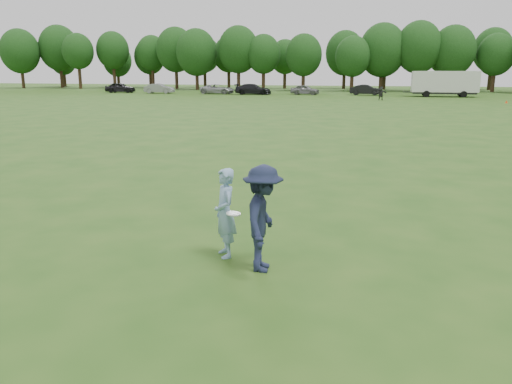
# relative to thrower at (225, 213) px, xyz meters

# --- Properties ---
(ground) EXTENTS (200.00, 200.00, 0.00)m
(ground) POSITION_rel_thrower_xyz_m (0.44, 0.08, -0.85)
(ground) COLOR #244D15
(ground) RESTS_ON ground
(thrower) EXTENTS (0.67, 0.74, 1.70)m
(thrower) POSITION_rel_thrower_xyz_m (0.00, 0.00, 0.00)
(thrower) COLOR #7FA3C5
(thrower) RESTS_ON ground
(defender) EXTENTS (0.78, 1.27, 1.89)m
(defender) POSITION_rel_thrower_xyz_m (0.84, -0.49, 0.10)
(defender) COLOR #1A213A
(defender) RESTS_ON ground
(player_far_d) EXTENTS (1.49, 0.67, 1.55)m
(player_far_d) POSITION_rel_thrower_xyz_m (3.20, 50.71, -0.07)
(player_far_d) COLOR #292929
(player_far_d) RESTS_ON ground
(car_a) EXTENTS (4.53, 2.19, 1.49)m
(car_a) POSITION_rel_thrower_xyz_m (-34.43, 60.37, -0.11)
(car_a) COLOR black
(car_a) RESTS_ON ground
(car_b) EXTENTS (4.34, 1.83, 1.39)m
(car_b) POSITION_rel_thrower_xyz_m (-27.85, 59.55, -0.15)
(car_b) COLOR gray
(car_b) RESTS_ON ground
(car_c) EXTENTS (4.92, 2.47, 1.34)m
(car_c) POSITION_rel_thrower_xyz_m (-19.19, 60.02, -0.18)
(car_c) COLOR #9C9DA1
(car_c) RESTS_ON ground
(car_d) EXTENTS (5.10, 2.27, 1.45)m
(car_d) POSITION_rel_thrower_xyz_m (-13.90, 59.56, -0.12)
(car_d) COLOR black
(car_d) RESTS_ON ground
(car_e) EXTENTS (4.12, 2.10, 1.34)m
(car_e) POSITION_rel_thrower_xyz_m (-6.87, 60.84, -0.18)
(car_e) COLOR slate
(car_e) RESTS_ON ground
(car_f) EXTENTS (4.37, 1.94, 1.39)m
(car_f) POSITION_rel_thrower_xyz_m (1.32, 61.46, -0.15)
(car_f) COLOR black
(car_f) RESTS_ON ground
(field_cone) EXTENTS (0.28, 0.28, 0.30)m
(field_cone) POSITION_rel_thrower_xyz_m (15.90, 48.49, -0.70)
(field_cone) COLOR #E43D0C
(field_cone) RESTS_ON ground
(disc_in_play) EXTENTS (0.32, 0.31, 0.05)m
(disc_in_play) POSITION_rel_thrower_xyz_m (0.22, -0.20, 0.06)
(disc_in_play) COLOR white
(disc_in_play) RESTS_ON ground
(cargo_trailer) EXTENTS (9.00, 2.75, 3.20)m
(cargo_trailer) POSITION_rel_thrower_xyz_m (11.03, 59.70, 0.92)
(cargo_trailer) COLOR silver
(cargo_trailer) RESTS_ON ground
(treeline) EXTENTS (130.35, 18.39, 11.74)m
(treeline) POSITION_rel_thrower_xyz_m (3.25, 76.98, 5.41)
(treeline) COLOR #332114
(treeline) RESTS_ON ground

